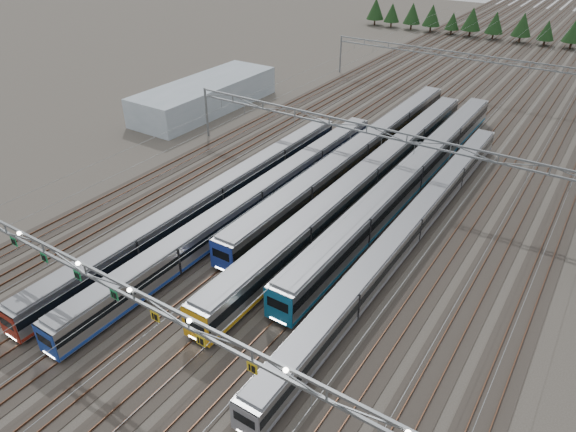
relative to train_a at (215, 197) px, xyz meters
The scene contains 13 objects.
ground 24.87m from the train_a, 63.02° to the right, with size 400.00×400.00×0.00m, color #47423A.
track_bed 78.71m from the train_a, 81.78° to the left, with size 54.00×260.00×5.42m.
train_a is the anchor object (origin of this frame).
train_b 4.88m from the train_a, 22.69° to the left, with size 2.63×56.64×3.42m.
train_c 22.58m from the train_a, 66.51° to the left, with size 2.93×60.78×3.81m.
train_d 19.58m from the train_a, 46.41° to the left, with size 2.94×65.36×3.83m.
train_e 25.43m from the train_a, 44.94° to the left, with size 3.03×61.51×3.94m.
train_f 23.43m from the train_a, 16.22° to the left, with size 2.53×59.97×3.28m.
gantry_near 25.41m from the train_a, 63.24° to the right, with size 56.36×0.61×8.08m.
gantry_mid 21.61m from the train_a, 57.85° to the left, with size 56.36×0.36×8.00m.
gantry_far 64.06m from the train_a, 79.86° to the left, with size 56.36×0.36×8.00m.
west_shed 37.79m from the train_a, 132.78° to the left, with size 10.00×30.00×5.04m, color #9CAFBA.
treeline 116.83m from the train_a, 81.80° to the left, with size 106.40×5.60×7.02m.
Camera 1 is at (26.27, -18.60, 32.45)m, focal length 32.00 mm.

